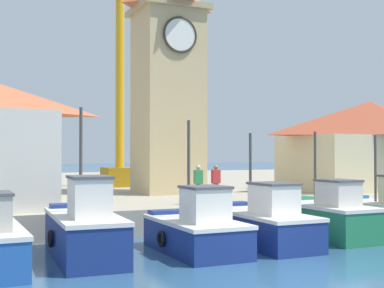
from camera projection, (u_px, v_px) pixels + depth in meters
ground_plane at (306, 275)px, 13.62m from camera, size 300.00×300.00×0.00m
quay_wharf at (76, 189)px, 38.68m from camera, size 120.00×40.00×1.00m
fishing_boat_left_inner at (84, 230)px, 15.69m from camera, size 2.02×4.94×4.51m
fishing_boat_mid_left at (196, 230)px, 16.64m from camera, size 2.15×4.22×4.17m
fishing_boat_center at (261, 223)px, 18.10m from camera, size 2.01×5.09×3.82m
fishing_boat_mid_right at (325, 217)px, 19.52m from camera, size 1.94×4.45×3.92m
clock_tower at (168, 73)px, 28.38m from camera, size 3.65×3.65×13.69m
warehouse_right at (371, 144)px, 31.40m from camera, size 10.24×5.90×5.18m
port_crane_near at (120, 64)px, 34.03m from camera, size 2.55×8.46×19.82m
dock_worker_near_tower at (216, 183)px, 22.13m from camera, size 0.34×0.22×1.62m
dock_worker_along_quay at (198, 184)px, 21.83m from camera, size 0.34×0.22×1.62m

